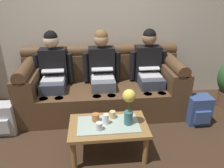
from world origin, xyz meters
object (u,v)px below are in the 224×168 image
couch (102,87)px  cup_near_left (106,119)px  person_right (149,68)px  cup_near_right (96,117)px  backpack_right (199,110)px  coffee_table (108,129)px  backpack_left (2,119)px  cup_far_left (113,115)px  person_middle (102,69)px  flower_vase (129,103)px  cup_far_center (99,126)px  person_left (53,71)px

couch → cup_near_left: 1.03m
couch → person_right: 0.76m
cup_near_right → backpack_right: cup_near_right is taller
coffee_table → backpack_left: 1.44m
cup_near_right → couch: bearing=82.0°
cup_near_right → cup_far_left: 0.20m
cup_far_left → person_middle: bearing=93.7°
flower_vase → cup_far_center: flower_vase is taller
person_left → cup_far_left: (0.76, -0.91, -0.21)m
person_left → person_right: size_ratio=1.00×
flower_vase → backpack_right: bearing=25.2°
person_left → cup_far_center: 1.29m
coffee_table → backpack_right: (1.30, 0.49, -0.14)m
cup_near_left → cup_far_left: bearing=52.9°
flower_vase → cup_far_left: 0.29m
coffee_table → flower_vase: size_ratio=2.09×
person_middle → backpack_left: 1.49m
cup_near_left → cup_far_left: cup_near_left is taller
couch → person_left: (-0.70, -0.00, 0.29)m
coffee_table → cup_far_center: cup_far_center is taller
person_left → person_middle: size_ratio=1.00×
coffee_table → flower_vase: bearing=-4.8°
person_right → cup_far_left: (-0.64, -0.91, -0.21)m
couch → backpack_left: couch is taller
person_right → flower_vase: bearing=-115.1°
coffee_table → flower_vase: 0.38m
person_left → person_right: 1.41m
person_right → flower_vase: (-0.49, -1.04, -0.00)m
backpack_right → person_middle: bearing=157.9°
flower_vase → cup_near_left: size_ratio=3.52×
flower_vase → person_right: bearing=64.9°
person_left → coffee_table: 1.28m
person_left → cup_far_center: size_ratio=14.12×
cup_far_left → cup_near_right: bearing=-168.7°
cup_near_right → flower_vase: bearing=-14.6°
coffee_table → flower_vase: flower_vase is taller
person_middle → cup_far_left: size_ratio=14.41×
coffee_table → cup_far_center: size_ratio=9.88×
cup_near_left → flower_vase: bearing=-5.2°
couch → backpack_left: bearing=-159.7°
backpack_right → backpack_left: size_ratio=0.98×
cup_far_center → backpack_left: cup_far_center is taller
person_right → coffee_table: 1.28m
person_middle → backpack_right: person_middle is taller
person_right → person_middle: bearing=-180.0°
coffee_table → backpack_left: backpack_left is taller
person_left → cup_near_left: size_ratio=10.51×
person_left → cup_near_right: bearing=-59.0°
cup_far_center → cup_far_left: (0.16, 0.21, -0.00)m
couch → coffee_table: (0.00, -1.03, -0.03)m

